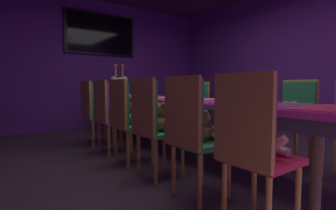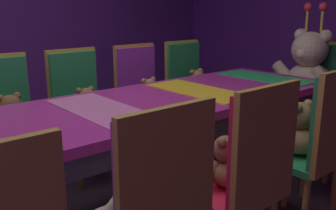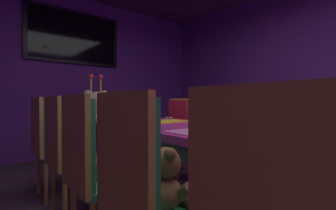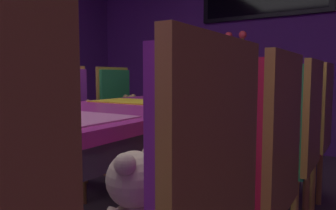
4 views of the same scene
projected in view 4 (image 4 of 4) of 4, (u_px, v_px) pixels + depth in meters
name	position (u px, v px, depth m)	size (l,w,h in m)	color
wall_back	(265.00, 35.00, 4.00)	(5.20, 0.12, 2.80)	#59267F
banquet_table	(46.00, 135.00, 1.37)	(0.90, 3.57, 0.75)	#B22D8C
teddy_left_3	(12.00, 131.00, 1.99)	(0.21, 0.27, 0.26)	olive
chair_left_4	(72.00, 115.00, 2.54)	(0.42, 0.41, 0.98)	purple
teddy_left_4	(85.00, 120.00, 2.47)	(0.22, 0.28, 0.26)	#9E7247
chair_left_5	(119.00, 109.00, 3.02)	(0.42, 0.41, 0.98)	#268C4C
teddy_left_5	(131.00, 112.00, 2.95)	(0.23, 0.29, 0.28)	#9E7247
chair_right_3	(260.00, 163.00, 1.15)	(0.42, 0.41, 0.98)	red
teddy_right_3	(223.00, 165.00, 1.23)	(0.21, 0.27, 0.26)	olive
chair_right_4	(296.00, 136.00, 1.68)	(0.42, 0.41, 0.98)	#268C4C
teddy_right_4	(267.00, 133.00, 1.76)	(0.26, 0.34, 0.32)	#9E7247
chair_right_5	(313.00, 123.00, 2.13)	(0.42, 0.41, 0.98)	red
teddy_right_5	(290.00, 125.00, 2.21)	(0.22, 0.29, 0.27)	tan
throne_chair	(239.00, 106.00, 3.34)	(0.41, 0.42, 0.98)	#268C4C
king_teddy_bear	(233.00, 93.00, 3.18)	(0.68, 0.53, 0.88)	beige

